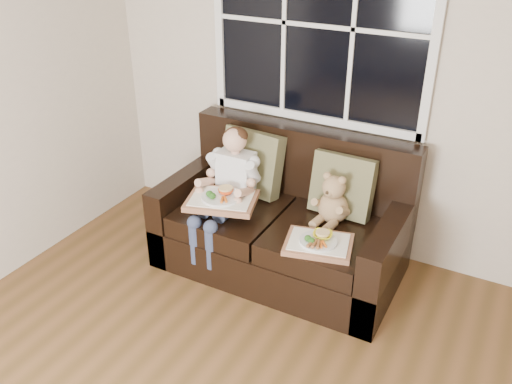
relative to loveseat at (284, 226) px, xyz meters
The scene contains 9 objects.
room_walls 2.46m from the loveseat, 74.41° to the right, with size 4.52×5.02×2.71m.
window_back 1.42m from the loveseat, 90.00° to the left, with size 1.62×0.04×1.37m.
loveseat is the anchor object (origin of this frame).
pillow_left 0.53m from the loveseat, 155.98° to the left, with size 0.50×0.28×0.49m.
pillow_right 0.53m from the loveseat, 22.82° to the left, with size 0.44×0.21×0.44m.
child 0.52m from the loveseat, 162.78° to the right, with size 0.38×0.59×0.86m.
teddy_bear 0.45m from the loveseat, ahead, with size 0.24×0.29×0.37m.
tray_left 0.52m from the loveseat, 142.16° to the right, with size 0.55×0.48×0.11m.
tray_right 0.54m from the loveseat, 39.26° to the right, with size 0.49×0.41×0.10m.
Camera 1 is at (0.84, -1.02, 2.39)m, focal length 38.00 mm.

